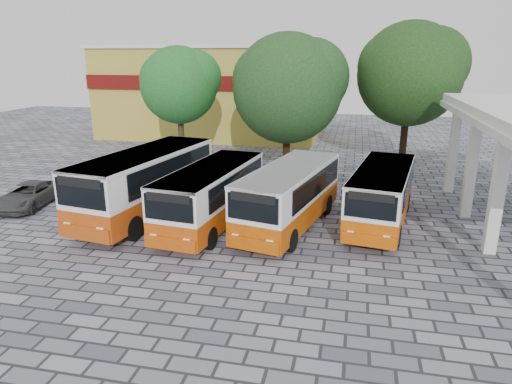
% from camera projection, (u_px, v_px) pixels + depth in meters
% --- Properties ---
extents(ground, '(90.00, 90.00, 0.00)m').
position_uv_depth(ground, '(285.00, 253.00, 17.92)').
color(ground, '#4F505C').
rests_on(ground, ground).
extents(shophouse_block, '(20.40, 10.40, 8.30)m').
position_uv_depth(shophouse_block, '(213.00, 91.00, 43.26)').
color(shophouse_block, '#AA9531').
rests_on(shophouse_block, ground).
extents(bus_far_left, '(3.97, 9.03, 3.13)m').
position_uv_depth(bus_far_left, '(146.00, 180.00, 21.56)').
color(bus_far_left, '#AC3C08').
rests_on(bus_far_left, ground).
extents(bus_centre_left, '(3.20, 7.82, 2.73)m').
position_uv_depth(bus_centre_left, '(211.00, 192.00, 20.38)').
color(bus_centre_left, '#B73F03').
rests_on(bus_centre_left, ground).
extents(bus_centre_right, '(3.95, 8.07, 2.77)m').
position_uv_depth(bus_centre_right, '(290.00, 193.00, 20.20)').
color(bus_centre_right, '#B14300').
rests_on(bus_centre_right, ground).
extents(bus_far_right, '(3.42, 7.62, 2.64)m').
position_uv_depth(bus_far_right, '(382.00, 192.00, 20.59)').
color(bus_far_right, '#BB4800').
rests_on(bus_far_right, ground).
extents(tree_left, '(5.51, 5.25, 8.12)m').
position_uv_depth(tree_left, '(180.00, 83.00, 31.08)').
color(tree_left, '#3E301D').
rests_on(tree_left, ground).
extents(tree_middle, '(7.40, 7.04, 8.92)m').
position_uv_depth(tree_middle, '(289.00, 85.00, 29.20)').
color(tree_middle, black).
rests_on(tree_middle, ground).
extents(tree_right, '(7.08, 6.75, 9.64)m').
position_uv_depth(tree_right, '(411.00, 71.00, 29.60)').
color(tree_right, black).
rests_on(tree_right, ground).
extents(parked_car, '(2.55, 4.52, 1.19)m').
position_uv_depth(parked_car, '(28.00, 195.00, 23.33)').
color(parked_car, '#38383A').
rests_on(parked_car, ground).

